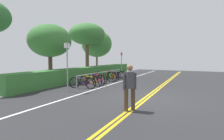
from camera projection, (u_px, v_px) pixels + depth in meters
name	position (u px, v px, depth m)	size (l,w,h in m)	color
ground_plane	(147.00, 98.00, 8.14)	(35.01, 11.78, 0.05)	#2B2B2D
centre_line_yellow_inner	(149.00, 97.00, 8.11)	(31.50, 0.10, 0.00)	gold
centre_line_yellow_outer	(146.00, 97.00, 8.18)	(31.50, 0.10, 0.00)	gold
bike_lane_stripe_white	(88.00, 91.00, 9.50)	(31.50, 0.12, 0.00)	white
bike_rack	(103.00, 74.00, 12.81)	(6.15, 0.05, 0.77)	#9EA0A5
bicycle_0	(82.00, 83.00, 10.47)	(0.50, 1.65, 0.69)	black
bicycle_1	(91.00, 81.00, 11.19)	(0.46, 1.66, 0.70)	black
bicycle_2	(96.00, 79.00, 11.76)	(0.64, 1.60, 0.74)	black
bicycle_3	(99.00, 78.00, 12.57)	(0.66, 1.59, 0.68)	black
bicycle_4	(106.00, 77.00, 13.20)	(0.46, 1.76, 0.79)	black
bicycle_5	(110.00, 76.00, 13.77)	(0.63, 1.64, 0.75)	black
bicycle_6	(115.00, 76.00, 14.37)	(0.46, 1.75, 0.71)	black
bicycle_7	(117.00, 75.00, 15.20)	(0.48, 1.69, 0.70)	black
pedestrian	(130.00, 85.00, 6.04)	(0.37, 0.38, 1.56)	#4C3826
sign_post_near	(67.00, 62.00, 9.31)	(0.36, 0.08, 2.57)	gray
sign_post_far	(122.00, 62.00, 16.26)	(0.36, 0.06, 2.26)	gray
hedge_backdrop	(89.00, 73.00, 15.10)	(15.10, 1.01, 0.99)	#387533
tree_mid	(50.00, 41.00, 12.89)	(3.03, 3.03, 4.14)	#473323
tree_far_right	(87.00, 35.00, 16.85)	(3.35, 3.35, 4.93)	brown
tree_extra	(97.00, 44.00, 20.14)	(3.34, 3.34, 4.73)	brown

